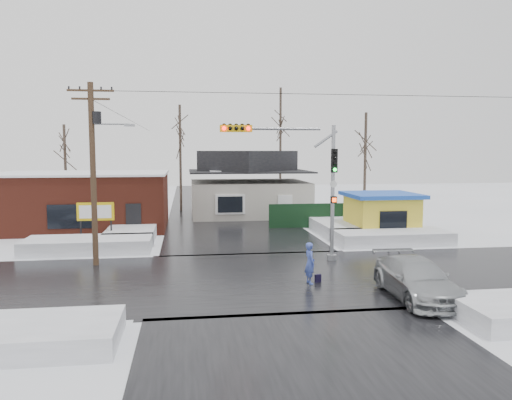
{
  "coord_description": "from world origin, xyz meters",
  "views": [
    {
      "loc": [
        -3.47,
        -21.82,
        5.7
      ],
      "look_at": [
        0.32,
        5.23,
        3.0
      ],
      "focal_mm": 35.0,
      "sensor_mm": 36.0,
      "label": 1
    }
  ],
  "objects": [
    {
      "name": "ground",
      "position": [
        0.0,
        0.0,
        0.0
      ],
      "size": [
        120.0,
        120.0,
        0.0
      ],
      "primitive_type": "plane",
      "color": "white",
      "rests_on": "ground"
    },
    {
      "name": "snowbank_nside_e",
      "position": [
        7.0,
        12.0,
        0.4
      ],
      "size": [
        3.0,
        8.0,
        0.8
      ],
      "primitive_type": "cube",
      "color": "white",
      "rests_on": "ground"
    },
    {
      "name": "tree_far_west",
      "position": [
        -14.0,
        24.0,
        6.36
      ],
      "size": [
        3.0,
        3.0,
        8.0
      ],
      "color": "#332821",
      "rests_on": "ground"
    },
    {
      "name": "kiosk",
      "position": [
        9.5,
        9.99,
        1.46
      ],
      "size": [
        4.6,
        4.6,
        2.88
      ],
      "color": "yellow",
      "rests_on": "ground"
    },
    {
      "name": "tree_far_left",
      "position": [
        -4.0,
        26.0,
        7.95
      ],
      "size": [
        3.0,
        3.0,
        10.0
      ],
      "color": "#332821",
      "rests_on": "ground"
    },
    {
      "name": "pedestrian",
      "position": [
        1.72,
        -1.37,
        0.89
      ],
      "size": [
        0.52,
        0.71,
        1.79
      ],
      "primitive_type": "imported",
      "rotation": [
        0.0,
        0.0,
        1.72
      ],
      "color": "#3F54B2",
      "rests_on": "ground"
    },
    {
      "name": "shopping_bag",
      "position": [
        2.12,
        -1.25,
        0.17
      ],
      "size": [
        0.3,
        0.21,
        0.35
      ],
      "primitive_type": "cube",
      "rotation": [
        0.0,
        0.0,
        0.35
      ],
      "color": "black",
      "rests_on": "ground"
    },
    {
      "name": "house",
      "position": [
        2.0,
        22.0,
        2.62
      ],
      "size": [
        10.4,
        8.4,
        5.76
      ],
      "color": "beige",
      "rests_on": "ground"
    },
    {
      "name": "snowbank_ne",
      "position": [
        9.0,
        7.0,
        0.4
      ],
      "size": [
        7.0,
        3.0,
        0.8
      ],
      "primitive_type": "cube",
      "color": "white",
      "rests_on": "ground"
    },
    {
      "name": "road_ns",
      "position": [
        0.0,
        0.0,
        0.01
      ],
      "size": [
        10.0,
        120.0,
        0.02
      ],
      "primitive_type": "cube",
      "color": "black",
      "rests_on": "ground"
    },
    {
      "name": "snowbank_nside_w",
      "position": [
        -7.0,
        12.0,
        0.4
      ],
      "size": [
        3.0,
        8.0,
        0.8
      ],
      "primitive_type": "cube",
      "color": "white",
      "rests_on": "ground"
    },
    {
      "name": "marquee_sign",
      "position": [
        -9.0,
        9.49,
        1.92
      ],
      "size": [
        2.2,
        0.21,
        2.55
      ],
      "color": "black",
      "rests_on": "ground"
    },
    {
      "name": "tree_far_mid",
      "position": [
        6.0,
        28.0,
        9.54
      ],
      "size": [
        3.0,
        3.0,
        12.0
      ],
      "color": "#332821",
      "rests_on": "ground"
    },
    {
      "name": "road_ew",
      "position": [
        0.0,
        0.0,
        0.01
      ],
      "size": [
        120.0,
        10.0,
        0.02
      ],
      "primitive_type": "cube",
      "color": "black",
      "rests_on": "ground"
    },
    {
      "name": "snowbank_nw",
      "position": [
        -9.0,
        7.0,
        0.4
      ],
      "size": [
        7.0,
        3.0,
        0.8
      ],
      "primitive_type": "cube",
      "color": "white",
      "rests_on": "ground"
    },
    {
      "name": "brick_building",
      "position": [
        -11.0,
        15.99,
        2.08
      ],
      "size": [
        12.2,
        8.2,
        4.12
      ],
      "color": "maroon",
      "rests_on": "ground"
    },
    {
      "name": "tree_far_right",
      "position": [
        12.0,
        20.0,
        7.16
      ],
      "size": [
        3.0,
        3.0,
        9.0
      ],
      "color": "#332821",
      "rests_on": "ground"
    },
    {
      "name": "traffic_signal",
      "position": [
        2.43,
        2.97,
        4.54
      ],
      "size": [
        6.05,
        0.68,
        7.0
      ],
      "color": "gray",
      "rests_on": "ground"
    },
    {
      "name": "car",
      "position": [
        5.28,
        -4.02,
        0.75
      ],
      "size": [
        2.27,
        5.25,
        1.5
      ],
      "primitive_type": "imported",
      "rotation": [
        0.0,
        0.0,
        -0.03
      ],
      "color": "#A8ACAF",
      "rests_on": "ground"
    },
    {
      "name": "utility_pole",
      "position": [
        -7.93,
        3.5,
        5.11
      ],
      "size": [
        3.15,
        0.44,
        9.0
      ],
      "color": "#382619",
      "rests_on": "ground"
    },
    {
      "name": "fence",
      "position": [
        6.5,
        14.0,
        0.9
      ],
      "size": [
        8.0,
        0.12,
        1.8
      ],
      "primitive_type": "cube",
      "color": "black",
      "rests_on": "ground"
    }
  ]
}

